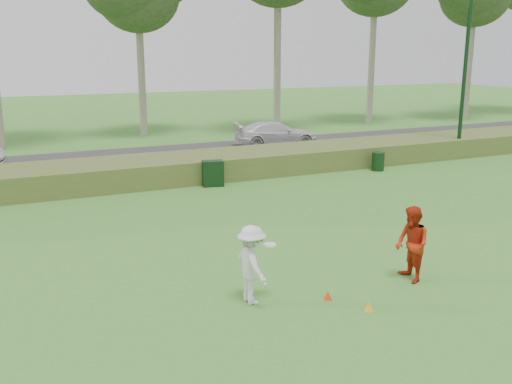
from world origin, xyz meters
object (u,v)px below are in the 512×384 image
player_white (252,265)px  player_red (412,244)px  utility_cabinet (213,173)px  trash_bin (378,161)px  lamp_post (468,38)px  cone_orange (328,295)px  car_right (276,134)px  cone_yellow (369,306)px

player_white → player_red: size_ratio=0.96×
player_red → utility_cabinet: 10.50m
utility_cabinet → trash_bin: size_ratio=1.23×
lamp_post → player_white: size_ratio=5.00×
lamp_post → player_white: 19.69m
cone_orange → car_right: 19.32m
player_white → car_right: size_ratio=0.37×
player_white → trash_bin: player_white is taller
player_white → cone_orange: size_ratio=8.61×
car_right → utility_cabinet: bearing=149.2°
cone_orange → lamp_post: bearing=38.2°
player_red → lamp_post: bearing=141.8°
utility_cabinet → car_right: 9.51m
lamp_post → car_right: lamp_post is taller
cone_yellow → car_right: (7.25, 18.50, 0.60)m
player_white → lamp_post: bearing=-58.9°
cone_orange → player_red: bearing=2.6°
lamp_post → cone_yellow: (-13.88, -12.07, -5.49)m
car_right → cone_orange: bearing=167.0°
player_white → car_right: bearing=-31.2°
player_white → trash_bin: bearing=-49.8°
cone_orange → car_right: bearing=66.5°
utility_cabinet → player_white: bearing=-94.0°
lamp_post → cone_orange: bearing=-141.8°
cone_yellow → car_right: bearing=68.6°
lamp_post → cone_yellow: bearing=-139.0°
player_white → player_red: 3.72m
lamp_post → car_right: bearing=135.9°
trash_bin → car_right: size_ratio=0.18×
player_white → cone_orange: player_white is taller
lamp_post → player_red: bearing=-137.3°
player_red → cone_orange: (-2.21, -0.10, -0.76)m
utility_cabinet → car_right: bearing=60.9°
lamp_post → player_red: (-12.12, -11.17, -4.74)m
player_red → cone_yellow: player_red is taller
car_right → trash_bin: bearing=-160.5°
player_white → car_right: 19.46m
lamp_post → cone_orange: (-14.34, -11.27, -5.50)m
utility_cabinet → car_right: car_right is taller
lamp_post → player_white: lamp_post is taller
player_red → player_white: bearing=-87.8°
cone_orange → car_right: (7.71, 17.70, 0.61)m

